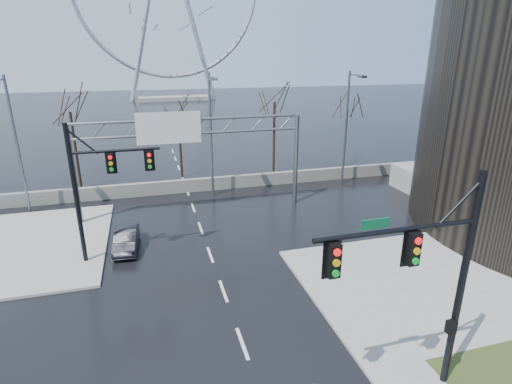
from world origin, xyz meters
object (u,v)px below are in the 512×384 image
object	(u,v)px
signal_mast_near	(431,270)
car	(126,239)
signal_mast_far	(96,181)
sign_gantry	(186,145)

from	to	relation	value
signal_mast_near	car	xyz separation A→B (m)	(-9.92, 14.22, -4.25)
signal_mast_near	signal_mast_far	xyz separation A→B (m)	(-11.01, 13.00, -0.04)
sign_gantry	car	distance (m)	7.94
sign_gantry	car	size ratio (longest dim) A/B	4.34
signal_mast_far	sign_gantry	xyz separation A→B (m)	(5.49, 6.00, 0.35)
signal_mast_near	car	distance (m)	17.85
sign_gantry	car	world-z (taller)	sign_gantry
car	signal_mast_near	bearing A→B (deg)	-51.00
sign_gantry	car	bearing A→B (deg)	-132.67
signal_mast_near	signal_mast_far	distance (m)	17.03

